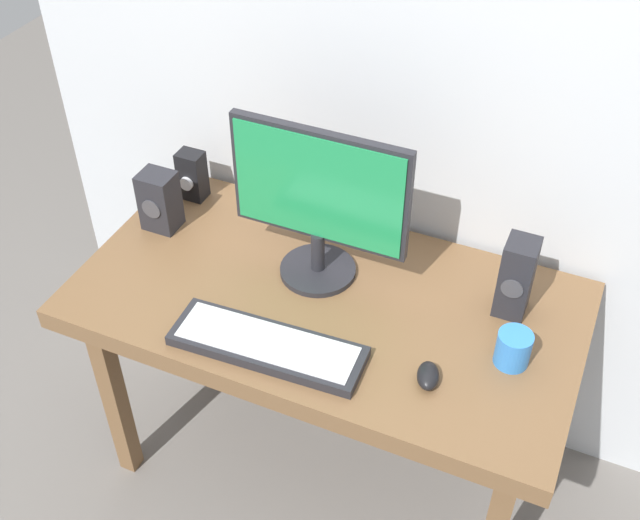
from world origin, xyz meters
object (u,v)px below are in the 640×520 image
speaker_left (160,201)px  audio_controller (192,175)px  desk (326,317)px  mouse (428,376)px  keyboard_primary (267,346)px  coffee_mug (513,349)px  monitor (319,200)px  speaker_right (516,277)px

speaker_left → audio_controller: speaker_left is taller
desk → mouse: size_ratio=15.61×
keyboard_primary → coffee_mug: bearing=20.0°
speaker_left → monitor: bearing=0.3°
mouse → coffee_mug: coffee_mug is taller
speaker_right → audio_controller: size_ratio=1.43×
keyboard_primary → coffee_mug: coffee_mug is taller
speaker_left → audio_controller: bearing=86.3°
speaker_right → audio_controller: speaker_right is taller
keyboard_primary → coffee_mug: 0.58m
desk → mouse: (0.33, -0.16, 0.09)m
monitor → audio_controller: 0.52m
coffee_mug → speaker_right: bearing=104.2°
monitor → mouse: 0.51m
desk → monitor: monitor is taller
monitor → coffee_mug: 0.59m
desk → audio_controller: bearing=155.7°
desk → mouse: mouse is taller
audio_controller → coffee_mug: audio_controller is taller
desk → keyboard_primary: (-0.06, -0.22, 0.09)m
coffee_mug → keyboard_primary: bearing=-160.0°
speaker_left → coffee_mug: 1.04m
desk → audio_controller: (-0.53, 0.24, 0.15)m
keyboard_primary → audio_controller: size_ratio=3.16×
audio_controller → coffee_mug: (1.02, -0.27, -0.03)m
desk → monitor: 0.33m
monitor → keyboard_primary: size_ratio=0.97×
keyboard_primary → speaker_right: speaker_right is taller
mouse → speaker_left: 0.91m
monitor → audio_controller: (-0.47, 0.15, -0.16)m
monitor → coffee_mug: (0.54, -0.11, -0.19)m
desk → audio_controller: audio_controller is taller
monitor → keyboard_primary: 0.38m
mouse → speaker_right: (0.12, 0.31, 0.09)m
monitor → audio_controller: monitor is taller
keyboard_primary → audio_controller: bearing=135.7°
monitor → speaker_left: bearing=-179.7°
mouse → monitor: bearing=130.8°
keyboard_primary → speaker_right: 0.63m
mouse → speaker_right: speaker_right is taller
coffee_mug → mouse: bearing=-139.6°
coffee_mug → audio_controller: bearing=165.3°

